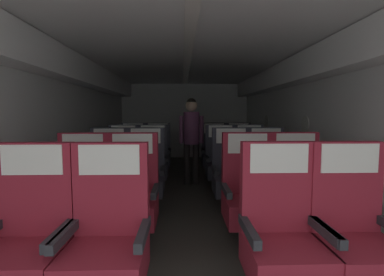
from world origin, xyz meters
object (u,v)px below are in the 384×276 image
seat_a_left_window (28,242)px  seat_c_left_aisle (145,175)px  seat_e_left_aisle (158,154)px  seat_c_left_window (108,176)px  seat_b_left_window (81,198)px  seat_a_right_aisle (355,237)px  seat_b_right_aisle (298,195)px  seat_d_right_aisle (250,162)px  seat_a_right_window (282,238)px  seat_c_right_window (232,175)px  seat_e_left_window (133,154)px  seat_d_left_aisle (153,163)px  seat_b_left_aisle (132,197)px  seat_d_left_window (123,163)px  seat_a_left_aisle (107,242)px  seat_c_right_aisle (267,174)px  seat_b_right_window (249,196)px  seat_e_right_aisle (239,154)px  flight_attendant (191,132)px  seat_e_right_window (214,154)px  seat_d_right_window (221,162)px

seat_a_left_window → seat_c_left_aisle: bearing=75.7°
seat_e_left_aisle → seat_c_left_window: bearing=-104.1°
seat_b_left_window → seat_e_left_aisle: size_ratio=1.00×
seat_a_right_aisle → seat_b_left_window: same height
seat_b_right_aisle → seat_d_right_aisle: size_ratio=1.00×
seat_a_right_window → seat_c_right_window: same height
seat_e_left_window → seat_d_left_aisle: bearing=-63.1°
seat_b_left_aisle → seat_d_left_window: same height
seat_a_left_aisle → seat_c_right_aisle: (1.62, 1.96, 0.00)m
seat_d_left_aisle → seat_c_right_window: bearing=-40.6°
seat_b_right_window → seat_d_left_aisle: size_ratio=1.00×
seat_d_left_window → seat_e_right_aisle: size_ratio=1.00×
seat_b_left_aisle → seat_b_right_window: same height
seat_a_left_aisle → seat_e_left_window: 3.93m
seat_b_left_aisle → flight_attendant: size_ratio=0.70×
seat_d_left_aisle → seat_b_right_window: bearing=-59.6°
seat_b_left_aisle → seat_d_left_window: size_ratio=1.00×
seat_a_right_aisle → seat_b_right_window: same height
seat_c_left_window → seat_c_left_aisle: same height
seat_a_right_aisle → seat_b_right_window: (-0.48, 0.97, 0.00)m
seat_e_left_window → seat_e_right_aisle: same height
seat_a_left_aisle → seat_d_right_aisle: 3.36m
seat_a_left_aisle → seat_a_right_aisle: bearing=0.2°
seat_d_left_aisle → seat_c_left_aisle: bearing=-89.9°
seat_d_right_aisle → seat_e_right_window: (-0.49, 0.96, 0.00)m
seat_c_left_aisle → seat_d_left_aisle: bearing=90.1°
seat_b_left_window → seat_b_right_aisle: same height
seat_a_right_aisle → seat_a_right_window: size_ratio=1.00×
seat_a_left_window → seat_c_left_window: bearing=89.7°
seat_d_right_window → seat_d_left_window: bearing=179.7°
seat_c_right_aisle → seat_e_left_window: bearing=137.6°
flight_attendant → seat_d_right_window: bearing=-30.1°
seat_a_left_window → seat_c_right_aisle: (2.13, 1.94, 0.00)m
seat_a_left_aisle → seat_d_right_aisle: bearing=61.1°
seat_b_right_aisle → seat_e_left_aisle: (-1.64, 2.93, 0.00)m
seat_c_right_aisle → flight_attendant: flight_attendant is taller
seat_d_left_aisle → flight_attendant: 0.90m
seat_a_left_window → seat_a_left_aisle: 0.51m
seat_d_left_aisle → flight_attendant: bearing=29.4°
seat_a_left_aisle → seat_c_left_aisle: (-0.01, 1.97, 0.00)m
seat_a_right_window → seat_d_right_aisle: same height
seat_e_left_window → seat_d_right_aisle: bearing=-24.3°
seat_c_left_aisle → seat_e_left_aisle: size_ratio=1.00×
seat_b_right_window → seat_c_right_window: 0.97m
seat_b_left_aisle → seat_e_left_window: bearing=99.4°
seat_a_right_window → seat_c_left_window: same height
seat_e_left_aisle → flight_attendant: flight_attendant is taller
seat_e_left_aisle → seat_e_right_aisle: (1.64, -0.01, 0.00)m
seat_b_left_aisle → seat_e_left_aisle: same height
seat_c_left_aisle → seat_d_right_aisle: size_ratio=1.00×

